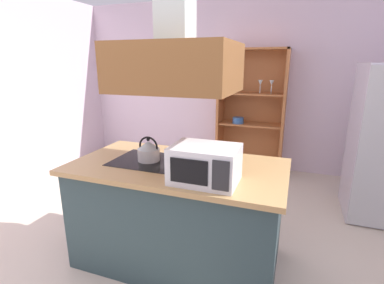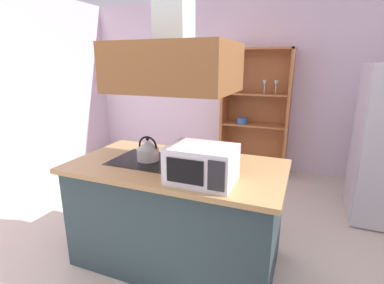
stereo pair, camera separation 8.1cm
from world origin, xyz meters
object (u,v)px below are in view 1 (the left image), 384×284
(dish_cabinet, at_px, (251,118))
(microwave, at_px, (205,164))
(kettle, at_px, (149,151))
(cutting_board, at_px, (192,159))

(dish_cabinet, distance_m, microwave, 2.77)
(kettle, distance_m, cutting_board, 0.38)
(kettle, xyz_separation_m, cutting_board, (0.34, 0.14, -0.08))
(cutting_board, xyz_separation_m, microwave, (0.24, -0.40, 0.12))
(cutting_board, distance_m, microwave, 0.48)
(cutting_board, bearing_deg, dish_cabinet, 86.83)
(dish_cabinet, height_order, kettle, dish_cabinet)
(kettle, bearing_deg, cutting_board, 22.08)
(dish_cabinet, height_order, cutting_board, dish_cabinet)
(kettle, bearing_deg, dish_cabinet, 79.28)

